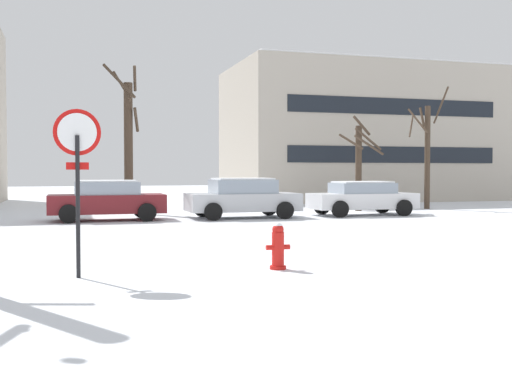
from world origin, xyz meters
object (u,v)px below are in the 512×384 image
fire_hydrant (278,246)px  parked_car_silver (243,198)px  parked_car_maroon (107,200)px  parked_car_white (362,198)px  stop_sign (77,160)px

fire_hydrant → parked_car_silver: (2.63, 11.73, 0.34)m
fire_hydrant → parked_car_silver: size_ratio=0.20×
parked_car_maroon → parked_car_white: size_ratio=0.96×
parked_car_silver → stop_sign: bearing=-117.5°
fire_hydrant → parked_car_white: parked_car_white is taller
stop_sign → fire_hydrant: 3.76m
stop_sign → parked_car_white: bearing=46.6°
stop_sign → parked_car_silver: (6.07, 11.65, -1.19)m
parked_car_silver → parked_car_white: 4.92m
parked_car_maroon → stop_sign: bearing=-95.5°
stop_sign → parked_car_silver: size_ratio=0.67×
parked_car_maroon → parked_car_white: parked_car_maroon is taller
fire_hydrant → parked_car_silver: parked_car_silver is taller
parked_car_maroon → parked_car_silver: 4.93m
stop_sign → fire_hydrant: size_ratio=3.29×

